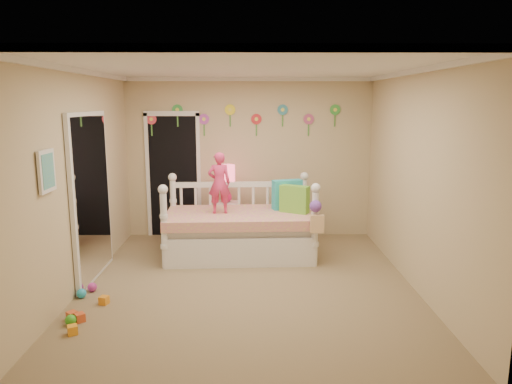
{
  "coord_description": "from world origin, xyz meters",
  "views": [
    {
      "loc": [
        0.04,
        -5.52,
        2.22
      ],
      "look_at": [
        0.1,
        0.6,
        1.05
      ],
      "focal_mm": 33.26,
      "sensor_mm": 36.0,
      "label": 1
    }
  ],
  "objects_px": {
    "daybed": "(240,217)",
    "table_lamp": "(226,178)",
    "nightstand": "(227,222)",
    "child": "(219,183)"
  },
  "relations": [
    {
      "from": "daybed",
      "to": "table_lamp",
      "type": "bearing_deg",
      "value": 104.77
    },
    {
      "from": "child",
      "to": "daybed",
      "type": "bearing_deg",
      "value": -177.29
    },
    {
      "from": "daybed",
      "to": "child",
      "type": "bearing_deg",
      "value": -173.03
    },
    {
      "from": "child",
      "to": "nightstand",
      "type": "relative_size",
      "value": 1.36
    },
    {
      "from": "child",
      "to": "nightstand",
      "type": "height_order",
      "value": "child"
    },
    {
      "from": "nightstand",
      "to": "table_lamp",
      "type": "distance_m",
      "value": 0.72
    },
    {
      "from": "daybed",
      "to": "nightstand",
      "type": "height_order",
      "value": "daybed"
    },
    {
      "from": "daybed",
      "to": "table_lamp",
      "type": "distance_m",
      "value": 0.88
    },
    {
      "from": "child",
      "to": "table_lamp",
      "type": "xyz_separation_m",
      "value": [
        0.06,
        0.77,
        -0.05
      ]
    },
    {
      "from": "nightstand",
      "to": "table_lamp",
      "type": "height_order",
      "value": "table_lamp"
    }
  ]
}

